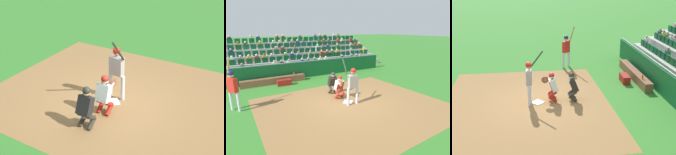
# 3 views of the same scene
# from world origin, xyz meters

# --- Properties ---
(ground_plane) EXTENTS (160.00, 160.00, 0.00)m
(ground_plane) POSITION_xyz_m (0.00, 0.00, 0.00)
(ground_plane) COLOR #337628
(infield_dirt_patch) EXTENTS (8.77, 7.27, 0.01)m
(infield_dirt_patch) POSITION_xyz_m (0.00, 0.50, 0.00)
(infield_dirt_patch) COLOR olive
(infield_dirt_patch) RESTS_ON ground_plane
(home_plate_marker) EXTENTS (0.62, 0.62, 0.02)m
(home_plate_marker) POSITION_xyz_m (0.00, 0.00, 0.02)
(home_plate_marker) COLOR white
(home_plate_marker) RESTS_ON infield_dirt_patch
(batter_at_plate) EXTENTS (0.64, 0.75, 2.23)m
(batter_at_plate) POSITION_xyz_m (-0.04, 0.32, 1.15)
(batter_at_plate) COLOR silver
(batter_at_plate) RESTS_ON ground_plane
(catcher_crouching) EXTENTS (0.46, 0.72, 1.31)m
(catcher_crouching) POSITION_xyz_m (0.12, -0.63, 0.73)
(catcher_crouching) COLOR #AA2317
(catcher_crouching) RESTS_ON ground_plane
(home_plate_umpire) EXTENTS (0.46, 0.46, 1.30)m
(home_plate_umpire) POSITION_xyz_m (0.06, -1.51, 0.71)
(home_plate_umpire) COLOR #2C2B22
(home_plate_umpire) RESTS_ON ground_plane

